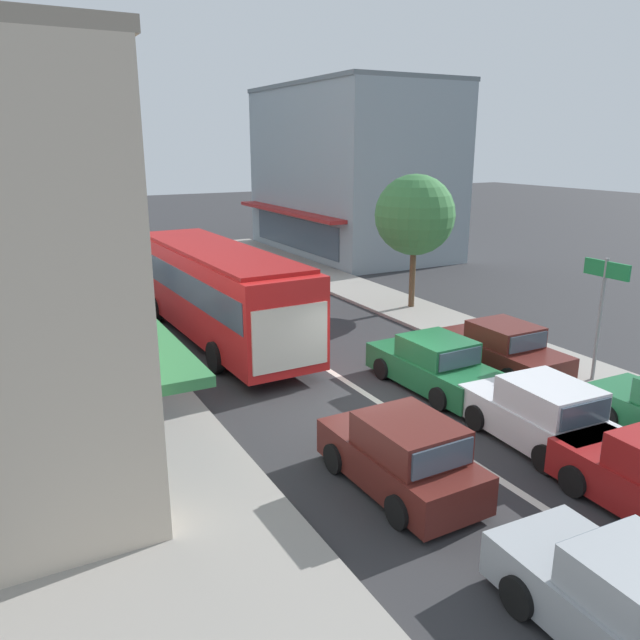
# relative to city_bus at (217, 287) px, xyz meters

# --- Properties ---
(ground_plane) EXTENTS (140.00, 140.00, 0.00)m
(ground_plane) POSITION_rel_city_bus_xyz_m (1.90, -7.15, -1.88)
(ground_plane) COLOR #2D2D30
(lane_centre_line) EXTENTS (0.20, 28.00, 0.01)m
(lane_centre_line) POSITION_rel_city_bus_xyz_m (1.90, -3.15, -1.88)
(lane_centre_line) COLOR silver
(lane_centre_line) RESTS_ON ground
(sidewalk_left) EXTENTS (5.20, 44.00, 0.14)m
(sidewalk_left) POSITION_rel_city_bus_xyz_m (-4.90, -1.15, -1.81)
(sidewalk_left) COLOR gray
(sidewalk_left) RESTS_ON ground
(kerb_right) EXTENTS (2.80, 44.00, 0.12)m
(kerb_right) POSITION_rel_city_bus_xyz_m (8.10, -1.15, -1.82)
(kerb_right) COLOR gray
(kerb_right) RESTS_ON ground
(building_right_far) EXTENTS (8.70, 13.35, 9.92)m
(building_right_far) POSITION_rel_city_bus_xyz_m (13.39, 13.68, 3.07)
(building_right_far) COLOR #84939E
(building_right_far) RESTS_ON ground
(city_bus) EXTENTS (2.99, 10.93, 3.23)m
(city_bus) POSITION_rel_city_bus_xyz_m (0.00, 0.00, 0.00)
(city_bus) COLOR red
(city_bus) RESTS_ON ground
(hatchback_adjacent_lane_trail) EXTENTS (1.96, 3.78, 1.54)m
(hatchback_adjacent_lane_trail) POSITION_rel_city_bus_xyz_m (3.79, -10.82, -1.17)
(hatchback_adjacent_lane_trail) COLOR silver
(hatchback_adjacent_lane_trail) RESTS_ON ground
(sedan_adjacent_lane_lead) EXTENTS (1.98, 4.24, 1.47)m
(sedan_adjacent_lane_lead) POSITION_rel_city_bus_xyz_m (3.80, -7.02, -1.22)
(sedan_adjacent_lane_lead) COLOR #1E6638
(sedan_adjacent_lane_lead) RESTS_ON ground
(hatchback_queue_far_back) EXTENTS (1.88, 3.73, 1.54)m
(hatchback_queue_far_back) POSITION_rel_city_bus_xyz_m (-0.06, -10.90, -1.17)
(hatchback_queue_far_back) COLOR #561E19
(hatchback_queue_far_back) RESTS_ON ground
(parked_sedan_kerb_second) EXTENTS (1.90, 4.20, 1.47)m
(parked_sedan_kerb_second) POSITION_rel_city_bus_xyz_m (6.45, -6.84, -1.22)
(parked_sedan_kerb_second) COLOR #561E19
(parked_sedan_kerb_second) RESTS_ON ground
(traffic_light_downstreet) EXTENTS (0.33, 0.24, 4.20)m
(traffic_light_downstreet) POSITION_rel_city_bus_xyz_m (-1.94, 9.71, 0.97)
(traffic_light_downstreet) COLOR gray
(traffic_light_downstreet) RESTS_ON ground
(directional_road_sign) EXTENTS (0.10, 1.40, 3.60)m
(directional_road_sign) POSITION_rel_city_bus_xyz_m (8.01, -8.86, 0.80)
(directional_road_sign) COLOR gray
(directional_road_sign) RESTS_ON ground
(street_tree_right) EXTENTS (3.18, 3.18, 5.44)m
(street_tree_right) POSITION_rel_city_bus_xyz_m (8.36, 0.27, 1.96)
(street_tree_right) COLOR brown
(street_tree_right) RESTS_ON ground
(pedestrian_with_handbag_near) EXTENTS (0.61, 0.50, 1.63)m
(pedestrian_with_handbag_near) POSITION_rel_city_bus_xyz_m (-3.17, 6.73, -0.81)
(pedestrian_with_handbag_near) COLOR #232838
(pedestrian_with_handbag_near) RESTS_ON sidewalk_left
(pedestrian_browsing_midblock) EXTENTS (0.55, 0.32, 1.63)m
(pedestrian_browsing_midblock) POSITION_rel_city_bus_xyz_m (-2.86, -0.13, -0.81)
(pedestrian_browsing_midblock) COLOR #232838
(pedestrian_browsing_midblock) RESTS_ON sidewalk_left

